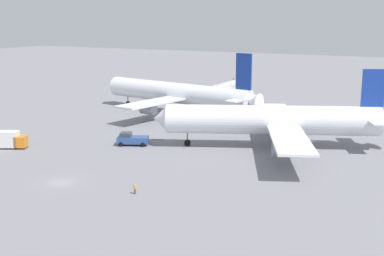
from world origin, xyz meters
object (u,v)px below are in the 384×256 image
object	(u,v)px
ground_crew_ramp_agent_by_cones	(135,189)
jet_bridge	(228,87)
airliner_being_pushed	(274,120)
gse_catering_truck_tall	(11,140)
pushback_tug	(132,139)
airliner_at_gate_left	(177,93)

from	to	relation	value
ground_crew_ramp_agent_by_cones	jet_bridge	world-z (taller)	jet_bridge
airliner_being_pushed	gse_catering_truck_tall	xyz separation A→B (m)	(-45.92, -25.43, -3.79)
airliner_being_pushed	jet_bridge	bearing A→B (deg)	122.98
gse_catering_truck_tall	jet_bridge	world-z (taller)	jet_bridge
airliner_being_pushed	jet_bridge	xyz separation A→B (m)	(-31.99, 49.30, -1.03)
pushback_tug	jet_bridge	distance (m)	61.51
airliner_being_pushed	gse_catering_truck_tall	size ratio (longest dim) A/B	7.25
airliner_at_gate_left	pushback_tug	xyz separation A→B (m)	(9.61, -35.54, -4.16)
pushback_tug	gse_catering_truck_tall	bearing A→B (deg)	-145.50
pushback_tug	jet_bridge	world-z (taller)	jet_bridge
airliner_being_pushed	ground_crew_ramp_agent_by_cones	distance (m)	37.22
airliner_being_pushed	jet_bridge	distance (m)	58.77
ground_crew_ramp_agent_by_cones	jet_bridge	xyz separation A→B (m)	(-23.12, 85.13, 3.72)
airliner_at_gate_left	jet_bridge	bearing A→B (deg)	81.58
airliner_at_gate_left	pushback_tug	size ratio (longest dim) A/B	5.68
pushback_tug	ground_crew_ramp_agent_by_cones	world-z (taller)	pushback_tug
airliner_at_gate_left	pushback_tug	world-z (taller)	airliner_at_gate_left
pushback_tug	ground_crew_ramp_agent_by_cones	size ratio (longest dim) A/B	5.96
pushback_tug	gse_catering_truck_tall	world-z (taller)	gse_catering_truck_tall
airliner_at_gate_left	pushback_tug	bearing A→B (deg)	-74.86
jet_bridge	airliner_at_gate_left	bearing A→B (deg)	-98.42
airliner_being_pushed	jet_bridge	world-z (taller)	airliner_being_pushed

